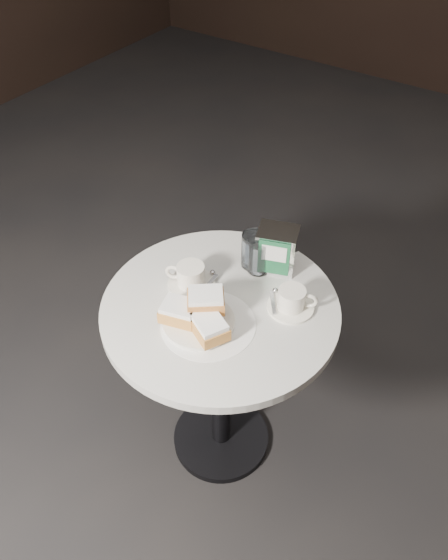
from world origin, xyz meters
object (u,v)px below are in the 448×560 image
(cafe_table, at_px, (220,348))
(water_glass_left, at_px, (253,250))
(napkin_dispenser, at_px, (277,249))
(coffee_cup_left, at_px, (190,277))
(coffee_cup_right, at_px, (292,301))
(water_glass_right, at_px, (259,255))
(beignet_plate, at_px, (198,316))

(cafe_table, xyz_separation_m, water_glass_left, (-0.02, 0.20, 0.26))
(water_glass_left, bearing_deg, napkin_dispenser, 26.40)
(coffee_cup_left, distance_m, water_glass_left, 0.21)
(coffee_cup_right, xyz_separation_m, napkin_dispenser, (-0.13, 0.13, 0.04))
(water_glass_right, bearing_deg, beignet_plate, -93.35)
(water_glass_right, bearing_deg, coffee_cup_right, -28.54)
(cafe_table, bearing_deg, coffee_cup_right, 30.93)
(cafe_table, distance_m, coffee_cup_left, 0.26)
(beignet_plate, xyz_separation_m, coffee_cup_left, (-0.11, 0.12, -0.00))
(cafe_table, bearing_deg, beignet_plate, -93.96)
(water_glass_left, bearing_deg, coffee_cup_right, -27.12)
(coffee_cup_left, xyz_separation_m, coffee_cup_right, (0.30, 0.08, -0.00))
(coffee_cup_right, height_order, napkin_dispenser, napkin_dispenser)
(coffee_cup_left, bearing_deg, beignet_plate, -67.63)
(beignet_plate, height_order, water_glass_left, water_glass_left)
(coffee_cup_right, relative_size, napkin_dispenser, 1.22)
(cafe_table, height_order, napkin_dispenser, napkin_dispenser)
(beignet_plate, bearing_deg, water_glass_left, 92.02)
(coffee_cup_right, xyz_separation_m, water_glass_left, (-0.19, 0.10, 0.03))
(beignet_plate, distance_m, water_glass_left, 0.30)
(coffee_cup_left, distance_m, coffee_cup_right, 0.31)
(napkin_dispenser, bearing_deg, water_glass_right, -151.33)
(coffee_cup_left, relative_size, water_glass_left, 1.59)
(cafe_table, distance_m, water_glass_left, 0.33)
(water_glass_left, relative_size, napkin_dispenser, 0.81)
(coffee_cup_right, distance_m, water_glass_left, 0.22)
(water_glass_left, relative_size, water_glass_right, 1.00)
(cafe_table, relative_size, water_glass_left, 6.34)
(coffee_cup_left, bearing_deg, napkin_dispenser, 30.00)
(beignet_plate, xyz_separation_m, napkin_dispenser, (0.05, 0.33, 0.03))
(coffee_cup_right, bearing_deg, water_glass_left, 131.00)
(coffee_cup_right, bearing_deg, water_glass_right, 129.58)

